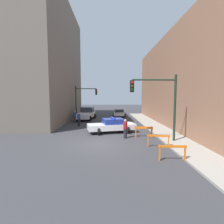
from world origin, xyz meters
name	(u,v)px	position (x,y,z in m)	size (l,w,h in m)	color
ground_plane	(100,145)	(0.00, 0.00, 0.00)	(120.00, 120.00, 0.00)	#38383D
sidewalk_right	(181,143)	(6.20, 0.00, 0.06)	(2.40, 44.00, 0.12)	#9E998E
building_corner_left	(23,63)	(-12.00, 14.00, 8.63)	(14.00, 20.00, 17.27)	#6B6056
building_right	(214,81)	(13.40, 8.00, 5.44)	(12.00, 28.00, 10.88)	#93664C
traffic_light_near	(160,98)	(4.73, 0.60, 3.53)	(3.64, 0.35, 5.20)	black
traffic_light_far	(83,98)	(-3.30, 14.64, 3.40)	(3.44, 0.35, 5.20)	black
police_car	(112,125)	(1.02, 4.41, 0.72)	(5.00, 3.02, 1.52)	white
white_truck	(86,114)	(-2.75, 14.14, 0.91)	(3.02, 5.59, 1.90)	silver
parked_car_near	(119,113)	(2.62, 17.96, 0.67)	(2.44, 4.40, 1.31)	silver
pedestrian_crossing	(79,119)	(-2.93, 8.41, 0.86)	(0.51, 0.51, 1.66)	black
pedestrian_corner	(75,117)	(-3.87, 10.75, 0.86)	(0.37, 0.37, 1.66)	#382D23
pedestrian_sidewalk	(125,128)	(2.14, 1.97, 0.86)	(0.50, 0.50, 1.66)	black
barrier_front	(172,150)	(4.29, -3.39, 0.62)	(1.60, 0.23, 0.90)	orange
barrier_mid	(158,139)	(4.24, -0.75, 0.62)	(1.59, 0.41, 0.90)	orange
barrier_back	(144,130)	(3.84, 2.29, 0.62)	(1.60, 0.28, 0.90)	orange
barrier_corner	(143,130)	(3.86, 2.65, 0.62)	(1.60, 0.31, 0.90)	orange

